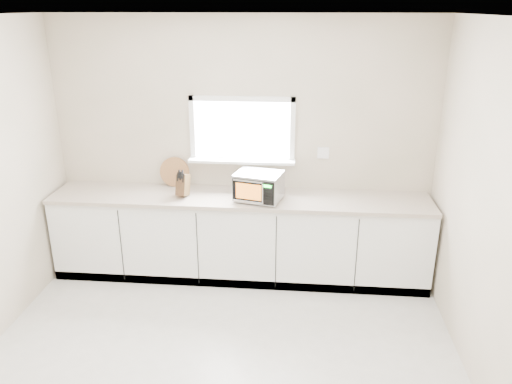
# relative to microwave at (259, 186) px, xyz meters

# --- Properties ---
(ground) EXTENTS (4.00, 4.00, 0.00)m
(ground) POSITION_rel_microwave_xyz_m (-0.21, -1.60, -1.07)
(ground) COLOR beige
(ground) RESTS_ON ground
(back_wall) EXTENTS (4.00, 0.17, 2.70)m
(back_wall) POSITION_rel_microwave_xyz_m (-0.21, 0.40, 0.29)
(back_wall) COLOR beige
(back_wall) RESTS_ON ground
(cabinets) EXTENTS (3.92, 0.60, 0.88)m
(cabinets) POSITION_rel_microwave_xyz_m (-0.21, 0.10, -0.63)
(cabinets) COLOR white
(cabinets) RESTS_ON ground
(countertop) EXTENTS (3.92, 0.64, 0.04)m
(countertop) POSITION_rel_microwave_xyz_m (-0.21, 0.09, -0.17)
(countertop) COLOR #B5A395
(countertop) RESTS_ON cabinets
(microwave) EXTENTS (0.51, 0.45, 0.29)m
(microwave) POSITION_rel_microwave_xyz_m (0.00, 0.00, 0.00)
(microwave) COLOR black
(microwave) RESTS_ON countertop
(knife_block) EXTENTS (0.13, 0.22, 0.30)m
(knife_block) POSITION_rel_microwave_xyz_m (-0.78, 0.03, -0.02)
(knife_block) COLOR #4F391C
(knife_block) RESTS_ON countertop
(cutting_board) EXTENTS (0.32, 0.08, 0.32)m
(cutting_board) POSITION_rel_microwave_xyz_m (-0.94, 0.34, 0.01)
(cutting_board) COLOR #A26C3E
(cutting_board) RESTS_ON countertop
(coffee_grinder) EXTENTS (0.12, 0.12, 0.21)m
(coffee_grinder) POSITION_rel_microwave_xyz_m (-0.13, 0.15, -0.04)
(coffee_grinder) COLOR silver
(coffee_grinder) RESTS_ON countertop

